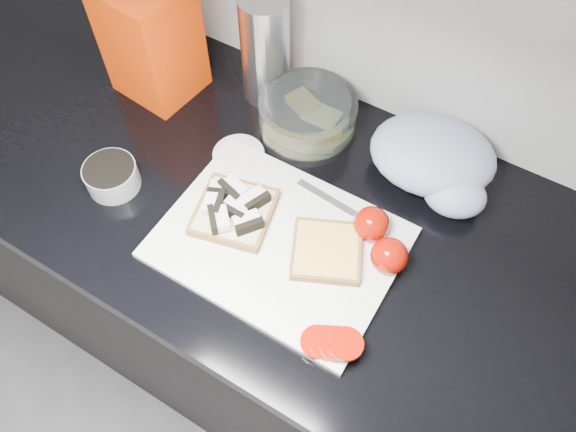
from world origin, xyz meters
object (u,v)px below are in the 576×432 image
object	(u,v)px
bread_bag	(151,39)
steel_canister	(265,50)
glass_bowl	(308,116)
cutting_board	(279,242)

from	to	relation	value
bread_bag	steel_canister	world-z (taller)	bread_bag
glass_bowl	bread_bag	distance (m)	0.34
steel_canister	glass_bowl	bearing A→B (deg)	-20.74
cutting_board	steel_canister	distance (m)	0.38
cutting_board	bread_bag	world-z (taller)	bread_bag
bread_bag	glass_bowl	bearing A→B (deg)	14.39
glass_bowl	steel_canister	xyz separation A→B (m)	(-0.12, 0.05, 0.07)
glass_bowl	cutting_board	bearing A→B (deg)	-70.46
glass_bowl	bread_bag	world-z (taller)	bread_bag
glass_bowl	steel_canister	world-z (taller)	steel_canister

